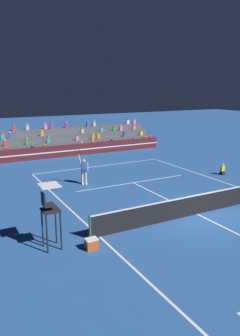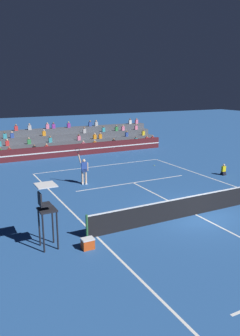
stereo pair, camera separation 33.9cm
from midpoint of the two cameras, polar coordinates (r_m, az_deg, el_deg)
ground_plane at (r=17.35m, az=12.72°, el=-7.84°), size 120.00×120.00×0.00m
court_lines at (r=17.35m, az=12.72°, el=-7.83°), size 11.10×23.90×0.01m
tennis_net at (r=17.16m, az=12.81°, el=-6.15°), size 12.00×0.10×1.10m
sponsor_banner_wall at (r=31.32m, az=-7.76°, el=3.17°), size 18.00×0.26×1.10m
bleacher_stand at (r=34.21m, az=-9.68°, el=4.50°), size 18.90×3.80×2.83m
umpire_chair at (r=13.25m, az=-12.92°, el=-6.84°), size 0.76×0.84×2.67m
ball_kid_courtside at (r=25.37m, az=17.05°, el=-0.37°), size 0.30×0.36×0.84m
tennis_player at (r=21.84m, az=-6.77°, el=-0.32°), size 0.87×0.40×2.50m
tennis_ball at (r=27.19m, az=5.42°, el=0.48°), size 0.07×0.07×0.07m
equipment_cooler at (r=13.53m, az=-5.74°, el=-12.99°), size 0.50×0.38×0.45m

